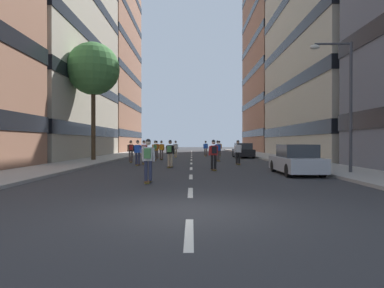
# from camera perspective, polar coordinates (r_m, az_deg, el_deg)

# --- Properties ---
(ground_plane) EXTENTS (147.35, 147.35, 0.00)m
(ground_plane) POSITION_cam_1_polar(r_m,az_deg,el_deg) (32.80, -0.01, -2.52)
(ground_plane) COLOR #333335
(sidewalk_left) EXTENTS (3.54, 67.54, 0.14)m
(sidewalk_left) POSITION_cam_1_polar(r_m,az_deg,el_deg) (36.83, -13.09, -2.10)
(sidewalk_left) COLOR #9E9991
(sidewalk_left) RESTS_ON ground_plane
(sidewalk_right) EXTENTS (3.54, 67.54, 0.14)m
(sidewalk_right) POSITION_cam_1_polar(r_m,az_deg,el_deg) (36.81, 13.09, -2.11)
(sidewalk_right) COLOR #9E9991
(sidewalk_right) RESTS_ON ground_plane
(lane_markings) EXTENTS (0.16, 57.20, 0.01)m
(lane_markings) POSITION_cam_1_polar(r_m,az_deg,el_deg) (33.74, -0.01, -2.43)
(lane_markings) COLOR silver
(lane_markings) RESTS_ON ground_plane
(building_left_far) EXTENTS (15.95, 21.22, 29.63)m
(building_left_far) POSITION_cam_1_polar(r_m,az_deg,el_deg) (62.35, -17.20, 12.63)
(building_left_far) COLOR #9E6B51
(building_left_far) RESTS_ON ground_plane
(building_right_mid) EXTENTS (15.95, 22.69, 27.93)m
(building_right_mid) POSITION_cam_1_polar(r_m,az_deg,el_deg) (42.03, 26.71, 17.49)
(building_right_mid) COLOR #BCB29E
(building_right_mid) RESTS_ON ground_plane
(building_right_far) EXTENTS (15.95, 20.61, 30.53)m
(building_right_far) POSITION_cam_1_polar(r_m,az_deg,el_deg) (62.42, 17.26, 13.04)
(building_right_far) COLOR #9E6B51
(building_right_far) RESTS_ON ground_plane
(parked_car_near) EXTENTS (1.82, 4.40, 1.52)m
(parked_car_near) POSITION_cam_1_polar(r_m,az_deg,el_deg) (35.99, 8.56, -1.15)
(parked_car_near) COLOR black
(parked_car_near) RESTS_ON ground_plane
(parked_car_mid) EXTENTS (1.82, 4.40, 1.52)m
(parked_car_mid) POSITION_cam_1_polar(r_m,az_deg,el_deg) (18.25, 17.01, -2.65)
(parked_car_mid) COLOR #B2B7BF
(parked_car_mid) RESTS_ON ground_plane
(street_tree_near) EXTENTS (4.43, 4.43, 9.93)m
(street_tree_near) POSITION_cam_1_polar(r_m,az_deg,el_deg) (30.93, -16.00, 11.85)
(street_tree_near) COLOR #4C3823
(street_tree_near) RESTS_ON sidewalk_left
(streetlamp_right) EXTENTS (2.13, 0.30, 6.50)m
(streetlamp_right) POSITION_cam_1_polar(r_m,az_deg,el_deg) (18.88, 23.92, 7.89)
(streetlamp_right) COLOR #3F3F44
(streetlamp_right) RESTS_ON sidewalk_right
(skater_0) EXTENTS (0.54, 0.91, 1.78)m
(skater_0) POSITION_cam_1_polar(r_m,az_deg,el_deg) (25.58, -7.93, -1.07)
(skater_0) COLOR brown
(skater_0) RESTS_ON ground_plane
(skater_1) EXTENTS (0.56, 0.92, 1.78)m
(skater_1) POSITION_cam_1_polar(r_m,az_deg,el_deg) (29.27, 4.36, -0.94)
(skater_1) COLOR brown
(skater_1) RESTS_ON ground_plane
(skater_2) EXTENTS (0.56, 0.92, 1.78)m
(skater_2) POSITION_cam_1_polar(r_m,az_deg,el_deg) (34.55, -5.82, -0.74)
(skater_2) COLOR brown
(skater_2) RESTS_ON ground_plane
(skater_3) EXTENTS (0.53, 0.90, 1.78)m
(skater_3) POSITION_cam_1_polar(r_m,az_deg,el_deg) (13.86, -7.24, -2.29)
(skater_3) COLOR brown
(skater_3) RESTS_ON ground_plane
(skater_4) EXTENTS (0.57, 0.92, 1.78)m
(skater_4) POSITION_cam_1_polar(r_m,az_deg,el_deg) (27.74, -10.04, -0.96)
(skater_4) COLOR brown
(skater_4) RESTS_ON ground_plane
(skater_5) EXTENTS (0.56, 0.92, 1.78)m
(skater_5) POSITION_cam_1_polar(r_m,az_deg,el_deg) (21.99, -3.60, -1.30)
(skater_5) COLOR brown
(skater_5) RESTS_ON ground_plane
(skater_6) EXTENTS (0.55, 0.91, 1.78)m
(skater_6) POSITION_cam_1_polar(r_m,az_deg,el_deg) (24.93, 7.72, -1.18)
(skater_6) COLOR brown
(skater_6) RESTS_ON ground_plane
(skater_7) EXTENTS (0.54, 0.91, 1.78)m
(skater_7) POSITION_cam_1_polar(r_m,az_deg,el_deg) (36.65, -2.66, -0.63)
(skater_7) COLOR brown
(skater_7) RESTS_ON ground_plane
(skater_8) EXTENTS (0.57, 0.92, 1.78)m
(skater_8) POSITION_cam_1_polar(r_m,az_deg,el_deg) (38.85, 4.65, -0.62)
(skater_8) COLOR brown
(skater_8) RESTS_ON ground_plane
(skater_9) EXTENTS (0.56, 0.92, 1.78)m
(skater_9) POSITION_cam_1_polar(r_m,az_deg,el_deg) (19.73, 3.70, -1.49)
(skater_9) COLOR brown
(skater_9) RESTS_ON ground_plane
(skater_10) EXTENTS (0.55, 0.91, 1.78)m
(skater_10) POSITION_cam_1_polar(r_m,az_deg,el_deg) (30.16, -6.06, -0.85)
(skater_10) COLOR brown
(skater_10) RESTS_ON ground_plane
(skater_11) EXTENTS (0.53, 0.90, 1.78)m
(skater_11) POSITION_cam_1_polar(r_m,az_deg,el_deg) (24.18, -8.93, -1.22)
(skater_11) COLOR brown
(skater_11) RESTS_ON ground_plane
(skater_12) EXTENTS (0.56, 0.92, 1.78)m
(skater_12) POSITION_cam_1_polar(r_m,az_deg,el_deg) (31.79, -5.01, -0.84)
(skater_12) COLOR brown
(skater_12) RESTS_ON ground_plane
(skater_13) EXTENTS (0.55, 0.92, 1.78)m
(skater_13) POSITION_cam_1_polar(r_m,az_deg,el_deg) (39.82, 2.36, -0.59)
(skater_13) COLOR brown
(skater_13) RESTS_ON ground_plane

